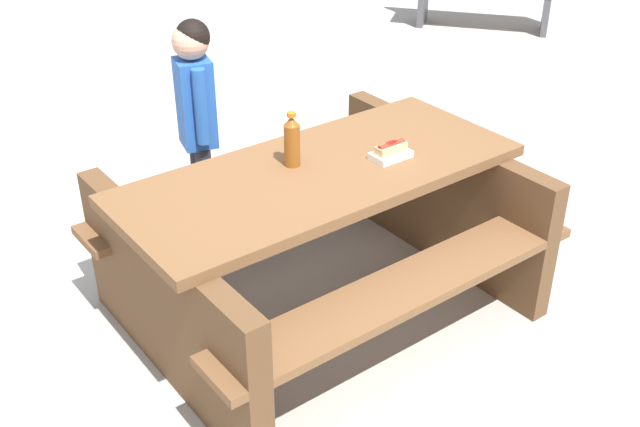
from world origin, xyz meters
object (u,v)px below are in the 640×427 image
picnic_table (320,229)px  soda_bottle (292,141)px  child_in_coat (196,104)px  hotdog_tray (391,151)px

picnic_table → soda_bottle: size_ratio=8.69×
picnic_table → child_in_coat: bearing=114.1°
picnic_table → hotdog_tray: 0.47m
soda_bottle → hotdog_tray: soda_bottle is taller
picnic_table → hotdog_tray: bearing=0.7°
hotdog_tray → child_in_coat: 1.11m
picnic_table → child_in_coat: size_ratio=1.78×
picnic_table → hotdog_tray: size_ratio=10.49×
child_in_coat → hotdog_tray: bearing=-49.9°
hotdog_tray → picnic_table: bearing=-179.3°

